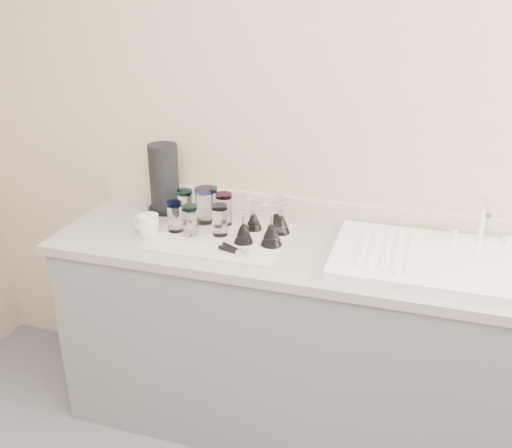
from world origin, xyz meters
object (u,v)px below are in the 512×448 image
(tumbler_extra, at_px, (209,204))
(goblet_extra, at_px, (276,218))
(tumbler_blue, at_px, (190,220))
(goblet_back_left, at_px, (254,219))
(goblet_front_left, at_px, (243,231))
(sink_unit, at_px, (442,261))
(tumbler_magenta, at_px, (175,216))
(white_mug, at_px, (148,225))
(tumbler_cyan, at_px, (204,205))
(goblet_back_right, at_px, (281,222))
(paper_towel_roll, at_px, (164,179))
(tumbler_teal, at_px, (185,205))
(tumbler_lavender, at_px, (220,220))
(tumbler_purple, at_px, (224,209))
(can_opener, at_px, (235,250))
(goblet_front_right, at_px, (271,232))

(tumbler_extra, relative_size, goblet_extra, 1.10)
(tumbler_blue, height_order, goblet_extra, goblet_extra)
(goblet_back_left, xyz_separation_m, goblet_front_left, (0.00, -0.14, 0.01))
(goblet_front_left, bearing_deg, sink_unit, 3.21)
(goblet_back_left, bearing_deg, tumbler_magenta, -159.43)
(sink_unit, distance_m, white_mug, 1.20)
(sink_unit, xyz_separation_m, tumbler_cyan, (-1.01, 0.10, 0.07))
(tumbler_blue, height_order, goblet_back_right, goblet_back_right)
(tumbler_extra, distance_m, goblet_extra, 0.31)
(tumbler_cyan, bearing_deg, paper_towel_roll, 156.93)
(tumbler_teal, xyz_separation_m, white_mug, (-0.09, -0.18, -0.03))
(tumbler_lavender, distance_m, paper_towel_roll, 0.41)
(tumbler_purple, xyz_separation_m, tumbler_lavender, (0.02, -0.11, -0.00))
(tumbler_cyan, xyz_separation_m, white_mug, (-0.19, -0.17, -0.05))
(tumbler_cyan, xyz_separation_m, goblet_extra, (0.32, 0.03, -0.03))
(white_mug, distance_m, paper_towel_roll, 0.30)
(tumbler_lavender, xyz_separation_m, tumbler_extra, (-0.10, 0.14, 0.01))
(tumbler_purple, distance_m, goblet_back_right, 0.26)
(goblet_back_right, xyz_separation_m, goblet_extra, (-0.03, 0.03, -0.00))
(white_mug, bearing_deg, goblet_back_right, 17.09)
(tumbler_purple, distance_m, can_opener, 0.29)
(sink_unit, distance_m, tumbler_lavender, 0.90)
(sink_unit, bearing_deg, tumbler_extra, 172.43)
(tumbler_lavender, bearing_deg, goblet_front_left, -19.31)
(tumbler_magenta, xyz_separation_m, tumbler_extra, (0.10, 0.15, 0.01))
(goblet_back_left, distance_m, goblet_back_right, 0.12)
(tumbler_teal, distance_m, paper_towel_roll, 0.19)
(tumbler_extra, height_order, goblet_front_right, goblet_front_right)
(goblet_front_left, distance_m, white_mug, 0.42)
(tumbler_extra, bearing_deg, tumbler_lavender, -53.11)
(tumbler_extra, bearing_deg, tumbler_purple, -16.63)
(white_mug, bearing_deg, tumbler_magenta, 25.60)
(goblet_extra, bearing_deg, tumbler_lavender, -147.59)
(tumbler_purple, xyz_separation_m, tumbler_magenta, (-0.17, -0.13, -0.01))
(tumbler_lavender, height_order, can_opener, tumbler_lavender)
(tumbler_cyan, relative_size, tumbler_extra, 1.05)
(tumbler_lavender, distance_m, goblet_extra, 0.25)
(tumbler_cyan, bearing_deg, goblet_front_left, -32.33)
(white_mug, xyz_separation_m, paper_towel_roll, (-0.05, 0.27, 0.11))
(goblet_back_left, distance_m, white_mug, 0.45)
(tumbler_lavender, bearing_deg, tumbler_cyan, 136.97)
(tumbler_extra, relative_size, paper_towel_roll, 0.49)
(tumbler_cyan, relative_size, goblet_front_right, 1.00)
(goblet_back_left, height_order, goblet_back_right, goblet_back_right)
(goblet_front_right, bearing_deg, sink_unit, 2.71)
(sink_unit, height_order, tumbler_blue, sink_unit)
(sink_unit, xyz_separation_m, goblet_back_right, (-0.66, 0.09, 0.04))
(tumbler_teal, distance_m, goblet_front_right, 0.46)
(tumbler_blue, relative_size, goblet_extra, 0.93)
(tumbler_extra, bearing_deg, goblet_back_left, -9.52)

